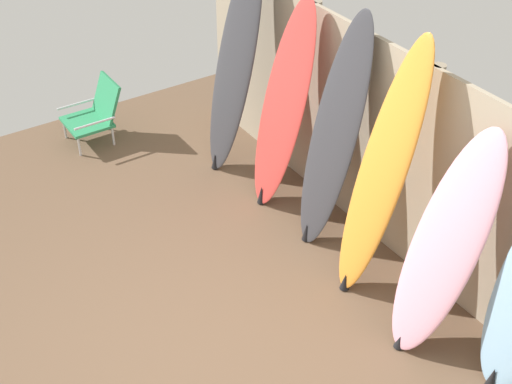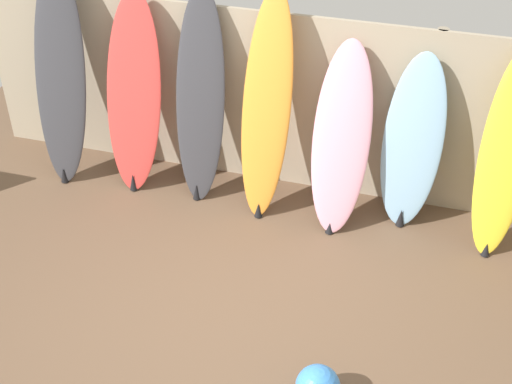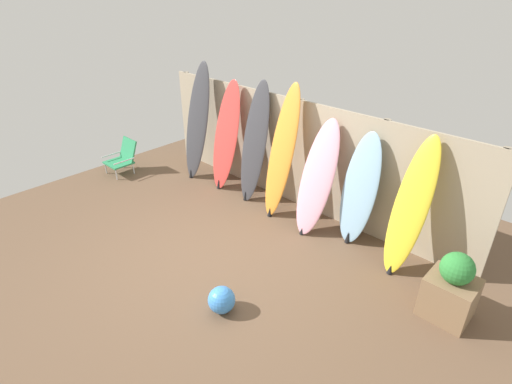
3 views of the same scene
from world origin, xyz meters
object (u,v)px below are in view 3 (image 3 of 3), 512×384
at_px(surfboard_red_1, 226,137).
at_px(surfboard_charcoal_2, 254,144).
at_px(surfboard_skyblue_5, 359,190).
at_px(beach_ball, 222,300).
at_px(planter_box, 451,290).
at_px(surfboard_pink_4, 317,178).
at_px(beach_chair, 123,157).
at_px(surfboard_charcoal_0, 197,122).
at_px(surfboard_yellow_6, 411,208).
at_px(surfboard_orange_3, 282,153).

xyz_separation_m(surfboard_red_1, surfboard_charcoal_2, (0.66, 0.04, 0.04)).
xyz_separation_m(surfboard_skyblue_5, beach_ball, (-0.33, -2.35, -0.65)).
relative_size(surfboard_red_1, planter_box, 2.26).
bearing_deg(beach_ball, surfboard_pink_4, 97.48).
xyz_separation_m(beach_chair, beach_ball, (4.23, -1.21, -0.16)).
relative_size(surfboard_charcoal_0, surfboard_pink_4, 1.27).
bearing_deg(beach_chair, surfboard_skyblue_5, 15.07).
bearing_deg(surfboard_pink_4, surfboard_charcoal_0, 179.79).
height_order(beach_chair, beach_ball, beach_chair).
xyz_separation_m(surfboard_yellow_6, beach_ball, (-1.12, -2.24, -0.74)).
height_order(surfboard_pink_4, surfboard_yellow_6, surfboard_yellow_6).
height_order(surfboard_red_1, surfboard_charcoal_2, surfboard_charcoal_2).
height_order(planter_box, beach_ball, planter_box).
bearing_deg(beach_ball, surfboard_yellow_6, 63.43).
bearing_deg(beach_chair, surfboard_yellow_6, 11.96).
xyz_separation_m(surfboard_red_1, beach_chair, (-1.91, -1.04, -0.63)).
bearing_deg(surfboard_skyblue_5, surfboard_pink_4, -166.47).
bearing_deg(surfboard_yellow_6, surfboard_charcoal_0, -179.58).
xyz_separation_m(surfboard_charcoal_2, surfboard_pink_4, (1.37, -0.09, -0.15)).
bearing_deg(surfboard_pink_4, planter_box, -11.80).
distance_m(surfboard_skyblue_5, beach_ball, 2.46).
bearing_deg(surfboard_charcoal_0, surfboard_red_1, 3.13).
xyz_separation_m(surfboard_orange_3, planter_box, (2.91, -0.48, -0.67)).
height_order(surfboard_pink_4, planter_box, surfboard_pink_4).
bearing_deg(beach_chair, surfboard_charcoal_2, 23.83).
height_order(surfboard_red_1, planter_box, surfboard_red_1).
xyz_separation_m(surfboard_red_1, surfboard_pink_4, (2.03, -0.05, -0.11)).
relative_size(surfboard_orange_3, surfboard_yellow_6, 1.16).
height_order(surfboard_charcoal_2, beach_chair, surfboard_charcoal_2).
height_order(surfboard_charcoal_2, surfboard_yellow_6, surfboard_charcoal_2).
relative_size(surfboard_skyblue_5, beach_chair, 2.54).
bearing_deg(beach_ball, beach_chair, 164.06).
distance_m(surfboard_charcoal_0, surfboard_orange_3, 2.07).
bearing_deg(surfboard_yellow_6, beach_chair, -169.12).
distance_m(surfboard_pink_4, beach_ball, 2.32).
bearing_deg(planter_box, surfboard_skyblue_5, 158.99).
bearing_deg(surfboard_charcoal_2, surfboard_skyblue_5, 1.66).
xyz_separation_m(surfboard_pink_4, beach_ball, (0.29, -2.20, -0.68)).
relative_size(surfboard_red_1, surfboard_orange_3, 0.92).
distance_m(surfboard_red_1, beach_ball, 3.33).
relative_size(surfboard_charcoal_2, surfboard_pink_4, 1.19).
relative_size(surfboard_charcoal_0, planter_box, 2.51).
relative_size(surfboard_yellow_6, planter_box, 2.12).
relative_size(surfboard_charcoal_2, planter_box, 2.36).
height_order(surfboard_charcoal_0, surfboard_pink_4, surfboard_charcoal_0).
bearing_deg(surfboard_skyblue_5, planter_box, -21.01).
relative_size(surfboard_red_1, beach_ball, 6.02).
relative_size(beach_chair, beach_ball, 2.02).
bearing_deg(surfboard_charcoal_0, surfboard_yellow_6, 0.42).
bearing_deg(surfboard_pink_4, surfboard_orange_3, 178.85).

